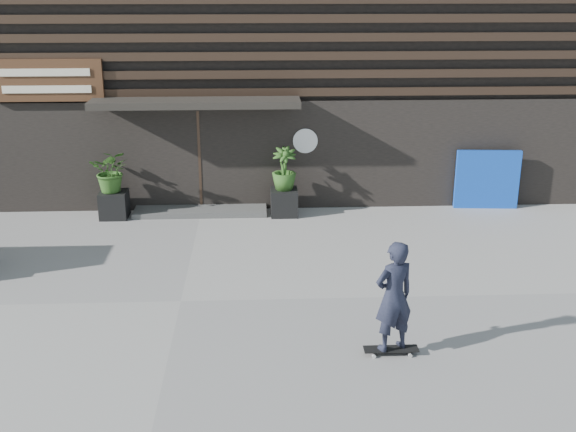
{
  "coord_description": "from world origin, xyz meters",
  "views": [
    {
      "loc": [
        1.3,
        -10.64,
        5.11
      ],
      "look_at": [
        1.84,
        1.09,
        1.1
      ],
      "focal_mm": 43.73,
      "sensor_mm": 36.0,
      "label": 1
    }
  ],
  "objects_px": {
    "planter_pot_left": "(114,205)",
    "blue_tarp": "(487,180)",
    "skateboarder": "(394,297)",
    "planter_pot_right": "(284,202)"
  },
  "relations": [
    {
      "from": "planter_pot_left",
      "to": "blue_tarp",
      "type": "xyz_separation_m",
      "value": [
        8.51,
        0.3,
        0.38
      ]
    },
    {
      "from": "blue_tarp",
      "to": "skateboarder",
      "type": "distance_m",
      "value": 7.42
    },
    {
      "from": "blue_tarp",
      "to": "skateboarder",
      "type": "bearing_deg",
      "value": -113.41
    },
    {
      "from": "planter_pot_left",
      "to": "blue_tarp",
      "type": "bearing_deg",
      "value": 2.02
    },
    {
      "from": "planter_pot_left",
      "to": "skateboarder",
      "type": "bearing_deg",
      "value": -51.06
    },
    {
      "from": "planter_pot_right",
      "to": "blue_tarp",
      "type": "xyz_separation_m",
      "value": [
        4.71,
        0.3,
        0.38
      ]
    },
    {
      "from": "planter_pot_right",
      "to": "blue_tarp",
      "type": "relative_size",
      "value": 0.41
    },
    {
      "from": "planter_pot_left",
      "to": "skateboarder",
      "type": "height_order",
      "value": "skateboarder"
    },
    {
      "from": "planter_pot_left",
      "to": "blue_tarp",
      "type": "height_order",
      "value": "blue_tarp"
    },
    {
      "from": "blue_tarp",
      "to": "skateboarder",
      "type": "height_order",
      "value": "skateboarder"
    }
  ]
}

